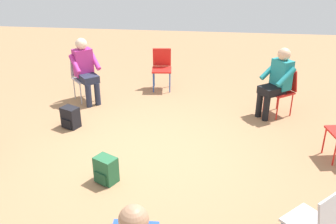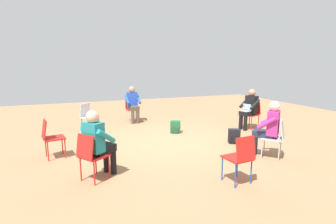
{
  "view_description": "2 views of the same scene",
  "coord_description": "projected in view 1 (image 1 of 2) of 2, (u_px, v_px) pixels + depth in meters",
  "views": [
    {
      "loc": [
        0.84,
        -4.72,
        2.93
      ],
      "look_at": [
        0.32,
        -0.3,
        0.85
      ],
      "focal_mm": 40.0,
      "sensor_mm": 36.0,
      "label": 1
    },
    {
      "loc": [
        2.47,
        6.14,
        2.01
      ],
      "look_at": [
        -0.07,
        -0.36,
        0.71
      ],
      "focal_mm": 28.0,
      "sensor_mm": 36.0,
      "label": 2
    }
  ],
  "objects": [
    {
      "name": "person_in_magenta",
      "position": [
        85.0,
        67.0,
        7.11
      ],
      "size": [
        0.63,
        0.63,
        1.24
      ],
      "rotation": [
        0.0,
        0.0,
        -2.44
      ],
      "color": "#23283D",
      "rests_on": "ground"
    },
    {
      "name": "backpack_near_laptop_user",
      "position": [
        106.0,
        171.0,
        4.9
      ],
      "size": [
        0.34,
        0.31,
        0.36
      ],
      "rotation": [
        0.0,
        0.0,
        2.64
      ],
      "color": "#235B38",
      "rests_on": "ground"
    },
    {
      "name": "chair_north",
      "position": [
        162.0,
        66.0,
        7.83
      ],
      "size": [
        0.44,
        0.48,
        0.85
      ],
      "rotation": [
        0.0,
        0.0,
        -3.04
      ],
      "color": "red",
      "rests_on": "ground"
    },
    {
      "name": "chair_northeast",
      "position": [
        283.0,
        88.0,
        6.67
      ],
      "size": [
        0.58,
        0.57,
        0.85
      ],
      "rotation": [
        0.0,
        0.0,
        2.2
      ],
      "color": "red",
      "rests_on": "ground"
    },
    {
      "name": "backpack_by_empty_chair",
      "position": [
        71.0,
        118.0,
        6.32
      ],
      "size": [
        0.34,
        0.31,
        0.36
      ],
      "rotation": [
        0.0,
        0.0,
        2.71
      ],
      "color": "black",
      "rests_on": "ground"
    },
    {
      "name": "chair_southeast",
      "position": [
        316.0,
        222.0,
        3.53
      ],
      "size": [
        0.58,
        0.59,
        0.85
      ],
      "rotation": [
        0.0,
        0.0,
        0.76
      ],
      "color": "#B7B7BC",
      "rests_on": "ground"
    },
    {
      "name": "person_in_teal",
      "position": [
        277.0,
        79.0,
        6.52
      ],
      "size": [
        0.63,
        0.63,
        1.24
      ],
      "rotation": [
        0.0,
        0.0,
        2.2
      ],
      "color": "black",
      "rests_on": "ground"
    },
    {
      "name": "ground_plane",
      "position": [
        149.0,
        154.0,
        5.58
      ],
      "size": [
        16.32,
        16.32,
        0.0
      ],
      "primitive_type": "plane",
      "color": "#99704C"
    },
    {
      "name": "chair_northwest",
      "position": [
        83.0,
        75.0,
        7.31
      ],
      "size": [
        0.58,
        0.59,
        0.85
      ],
      "rotation": [
        0.0,
        0.0,
        -2.44
      ],
      "color": "#B7B7BC",
      "rests_on": "ground"
    }
  ]
}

